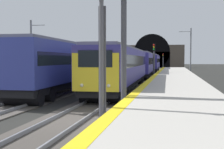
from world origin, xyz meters
name	(u,v)px	position (x,y,z in m)	size (l,w,h in m)	color
ground_plane	(70,121)	(0.00, 0.00, 0.00)	(320.00, 320.00, 0.00)	black
platform_right	(177,114)	(0.00, -4.62, 0.46)	(112.00, 4.78, 0.92)	#ADA89E
platform_right_edge_strip	(126,102)	(0.00, -2.48, 0.93)	(112.00, 0.50, 0.01)	yellow
track_main_line	(70,120)	(0.00, 0.00, 0.04)	(160.00, 3.03, 0.21)	#423D38
train_main_approaching	(143,63)	(33.16, 0.00, 2.12)	(59.13, 3.15, 3.73)	navy
train_adjacent_platform	(115,62)	(33.76, 4.38, 2.35)	(62.36, 3.18, 5.00)	navy
railway_signal_near	(102,36)	(-1.66, -1.84, 3.58)	(0.39, 0.38, 5.99)	#4C4C54
railway_signal_mid	(154,57)	(29.75, -1.84, 2.98)	(0.39, 0.38, 4.89)	#4C4C54
railway_signal_far	(163,60)	(70.43, -1.84, 2.55)	(0.39, 0.38, 4.28)	#38383D
overhead_signal_gantry	(43,4)	(2.26, 2.19, 5.58)	(0.70, 8.72, 7.41)	#3F3F47
tunnel_portal	(152,56)	(86.25, 2.19, 3.68)	(2.56, 20.40, 11.43)	#51473D
catenary_mast_near	(190,51)	(41.12, -7.38, 4.14)	(0.22, 2.13, 8.06)	#595B60
catenary_mast_far	(31,51)	(20.18, 11.77, 3.72)	(0.22, 1.83, 7.25)	#595B60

